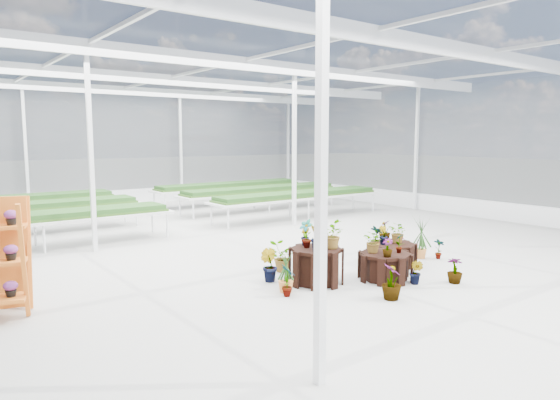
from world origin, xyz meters
TOP-DOWN VIEW (x-y plane):
  - ground_plane at (0.00, 0.00)m, footprint 24.00×24.00m
  - greenhouse_shell at (0.00, 0.00)m, footprint 18.00×24.00m
  - steel_frame at (0.00, 0.00)m, footprint 18.00×24.00m
  - nursery_benches at (0.00, 7.20)m, footprint 16.00×7.00m
  - plinth_tall at (-0.55, -1.12)m, footprint 1.00×1.00m
  - plinth_mid at (0.65, -1.72)m, footprint 1.16×1.16m
  - plinth_low at (1.65, -1.02)m, footprint 1.04×1.04m
  - nursery_plants at (0.44, -1.10)m, footprint 4.53×3.07m

SIDE VIEW (x-z plane):
  - ground_plane at x=0.00m, z-range 0.00..0.00m
  - plinth_low at x=1.65m, z-range 0.00..0.45m
  - plinth_mid at x=0.65m, z-range 0.00..0.52m
  - plinth_tall at x=-0.55m, z-range 0.00..0.66m
  - nursery_benches at x=0.00m, z-range 0.00..0.84m
  - nursery_plants at x=0.44m, z-range -0.10..1.09m
  - greenhouse_shell at x=0.00m, z-range 0.00..4.50m
  - steel_frame at x=0.00m, z-range 0.00..4.50m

